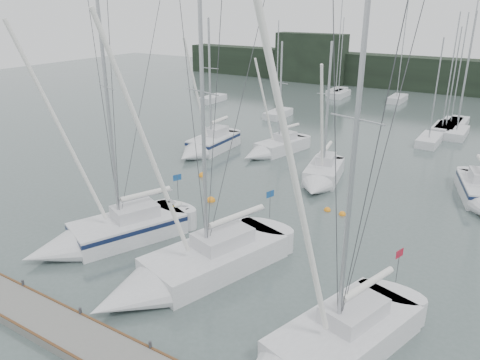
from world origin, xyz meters
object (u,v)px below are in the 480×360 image
at_px(sailboat_mid_b, 271,149).
at_px(sailboat_mid_c, 321,178).
at_px(buoy_b, 342,215).
at_px(sailboat_near_center, 178,274).
at_px(sailboat_near_right, 311,360).
at_px(buoy_c, 203,176).
at_px(sailboat_mid_a, 206,146).
at_px(sailboat_near_left, 99,236).
at_px(buoy_d, 327,210).
at_px(buoy_a, 211,201).

bearing_deg(sailboat_mid_b, sailboat_mid_c, -19.60).
bearing_deg(buoy_b, sailboat_near_center, -108.42).
relative_size(sailboat_near_right, sailboat_mid_c, 1.44).
distance_m(sailboat_near_right, buoy_c, 21.73).
xyz_separation_m(sailboat_near_center, buoy_c, (-8.01, 12.90, -0.57)).
distance_m(sailboat_mid_a, sailboat_mid_b, 5.97).
height_order(sailboat_near_left, sailboat_near_center, sailboat_near_center).
bearing_deg(buoy_c, buoy_b, -4.66).
relative_size(sailboat_near_center, buoy_d, 34.13).
distance_m(sailboat_near_center, buoy_b, 12.58).
xyz_separation_m(sailboat_mid_a, buoy_d, (14.21, -5.86, -0.64)).
bearing_deg(sailboat_mid_a, buoy_d, -24.33).
xyz_separation_m(sailboat_mid_b, buoy_b, (9.99, -8.72, -0.51)).
height_order(sailboat_near_left, buoy_d, sailboat_near_left).
distance_m(sailboat_near_left, sailboat_near_right, 14.31).
bearing_deg(buoy_b, sailboat_near_left, -132.09).
distance_m(sailboat_mid_a, buoy_a, 11.00).
distance_m(sailboat_near_center, sailboat_mid_b, 21.51).
relative_size(sailboat_near_center, sailboat_mid_a, 1.26).
height_order(buoy_b, buoy_c, buoy_c).
bearing_deg(sailboat_near_right, sailboat_near_left, -173.33).
bearing_deg(buoy_b, sailboat_near_right, -74.25).
bearing_deg(buoy_c, sailboat_near_right, -43.01).
bearing_deg(sailboat_mid_a, sailboat_near_center, -59.58).
bearing_deg(sailboat_mid_c, buoy_b, -62.73).
xyz_separation_m(sailboat_near_right, buoy_b, (-3.90, 13.84, -0.57)).
bearing_deg(sailboat_near_right, sailboat_mid_c, 128.89).
distance_m(sailboat_near_left, buoy_c, 12.39).
xyz_separation_m(sailboat_near_left, sailboat_mid_a, (-5.12, 17.22, 0.02)).
distance_m(sailboat_mid_a, sailboat_mid_c, 12.08).
bearing_deg(sailboat_near_right, buoy_a, 155.29).
height_order(buoy_b, buoy_d, buoy_b).
bearing_deg(sailboat_near_center, sailboat_near_left, -169.05).
bearing_deg(buoy_d, buoy_b, -5.01).
xyz_separation_m(sailboat_near_left, buoy_d, (9.09, 11.35, -0.61)).
xyz_separation_m(sailboat_near_left, sailboat_near_right, (14.07, -2.58, -0.04)).
xyz_separation_m(sailboat_near_center, sailboat_mid_c, (0.64, 16.14, -0.01)).
bearing_deg(buoy_a, sailboat_near_center, -63.56).
height_order(sailboat_near_right, sailboat_mid_a, sailboat_near_right).
bearing_deg(buoy_c, buoy_a, -47.11).
xyz_separation_m(sailboat_near_left, buoy_c, (-1.81, 12.24, -0.61)).
xyz_separation_m(buoy_b, buoy_c, (-11.98, 0.98, 0.00)).
xyz_separation_m(sailboat_near_right, buoy_a, (-12.45, 11.12, -0.57)).
bearing_deg(buoy_b, buoy_c, 175.34).
relative_size(buoy_b, buoy_c, 0.75).
height_order(sailboat_near_center, buoy_d, sailboat_near_center).
relative_size(sailboat_mid_b, buoy_d, 22.83).
height_order(sailboat_near_right, buoy_a, sailboat_near_right).
distance_m(sailboat_near_center, buoy_d, 12.38).
xyz_separation_m(sailboat_near_center, buoy_d, (2.89, 12.02, -0.57)).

